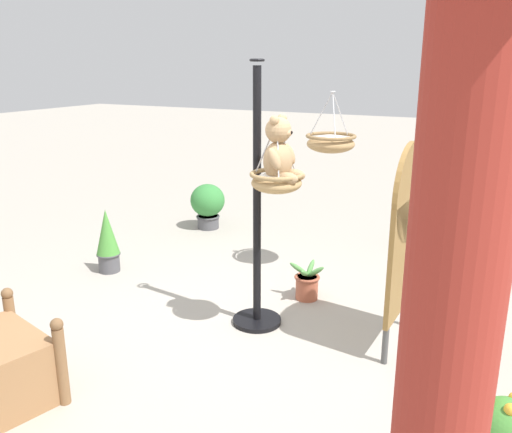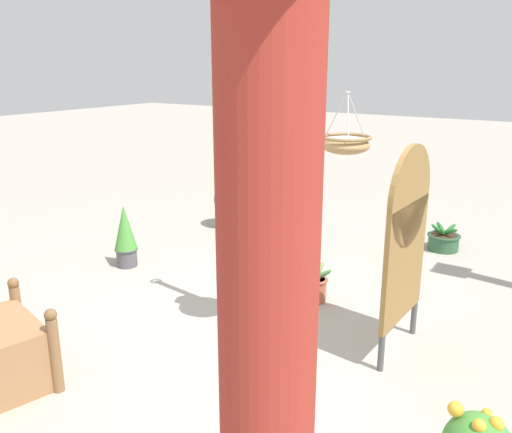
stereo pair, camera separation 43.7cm
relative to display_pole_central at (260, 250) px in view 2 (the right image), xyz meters
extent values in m
plane|color=#A8A093|center=(0.23, -0.01, -0.71)|extent=(40.00, 40.00, 0.00)
cylinder|color=black|center=(0.00, 0.00, 0.43)|extent=(0.07, 0.07, 2.26)
cylinder|color=black|center=(0.00, 0.00, -0.69)|extent=(0.44, 0.44, 0.04)
torus|color=black|center=(0.00, 0.00, 1.60)|extent=(0.12, 0.12, 0.02)
ellipsoid|color=tan|center=(0.15, 0.25, 0.65)|extent=(0.41, 0.41, 0.16)
torus|color=#97794E|center=(0.15, 0.25, 0.72)|extent=(0.43, 0.43, 0.04)
ellipsoid|color=silver|center=(0.15, 0.25, 0.67)|extent=(0.36, 0.36, 0.13)
cylinder|color=#B7B7BC|center=(0.23, 0.30, 0.93)|extent=(0.18, 0.11, 0.42)
cylinder|color=#B7B7BC|center=(0.07, 0.30, 0.93)|extent=(0.18, 0.11, 0.42)
cylinder|color=#B7B7BC|center=(0.15, 0.16, 0.93)|extent=(0.01, 0.20, 0.42)
torus|color=#B7B7BC|center=(0.15, 0.25, 1.14)|extent=(0.06, 0.06, 0.01)
ellipsoid|color=tan|center=(0.15, 0.26, 0.83)|extent=(0.27, 0.23, 0.31)
sphere|color=tan|center=(0.15, 0.26, 1.07)|extent=(0.22, 0.22, 0.21)
ellipsoid|color=tan|center=(0.15, 0.34, 1.06)|extent=(0.10, 0.08, 0.07)
sphere|color=black|center=(0.15, 0.37, 1.06)|extent=(0.03, 0.03, 0.03)
sphere|color=tan|center=(0.08, 0.26, 1.16)|extent=(0.08, 0.08, 0.08)
sphere|color=tan|center=(0.22, 0.26, 1.16)|extent=(0.08, 0.08, 0.08)
ellipsoid|color=tan|center=(0.01, 0.29, 0.87)|extent=(0.08, 0.15, 0.20)
ellipsoid|color=tan|center=(0.29, 0.29, 0.87)|extent=(0.08, 0.15, 0.20)
ellipsoid|color=tan|center=(0.08, 0.37, 0.72)|extent=(0.10, 0.18, 0.10)
ellipsoid|color=tan|center=(0.22, 0.37, 0.72)|extent=(0.10, 0.18, 0.10)
ellipsoid|color=#A37F51|center=(-1.42, 0.16, 0.75)|extent=(0.50, 0.50, 0.18)
torus|color=olive|center=(-1.42, 0.16, 0.84)|extent=(0.53, 0.53, 0.04)
ellipsoid|color=silver|center=(-1.42, 0.16, 0.77)|extent=(0.44, 0.44, 0.15)
cylinder|color=#B7B7BC|center=(-1.32, 0.21, 1.06)|extent=(0.22, 0.13, 0.46)
cylinder|color=#B7B7BC|center=(-1.52, 0.21, 1.06)|extent=(0.22, 0.13, 0.46)
cylinder|color=#B7B7BC|center=(-1.42, 0.04, 1.06)|extent=(0.01, 0.24, 0.46)
torus|color=#B7B7BC|center=(-1.42, 0.16, 1.29)|extent=(0.06, 0.06, 0.01)
cylinder|color=brown|center=(1.68, -0.66, -0.42)|extent=(0.08, 0.08, 0.57)
cylinder|color=brown|center=(1.48, -1.38, -0.42)|extent=(0.08, 0.08, 0.57)
sphere|color=brown|center=(1.68, -0.66, -0.10)|extent=(0.09, 0.09, 0.09)
sphere|color=brown|center=(1.48, -1.38, -0.10)|extent=(0.09, 0.09, 0.09)
sphere|color=gold|center=(1.34, 2.09, -0.08)|extent=(0.06, 0.06, 0.06)
sphere|color=gold|center=(1.27, 2.16, -0.09)|extent=(0.07, 0.07, 0.07)
sphere|color=gold|center=(1.20, 2.10, -0.09)|extent=(0.05, 0.05, 0.05)
sphere|color=gold|center=(1.28, 1.97, -0.07)|extent=(0.08, 0.08, 0.08)
cylinder|color=#4C4C51|center=(-2.27, -1.93, -0.62)|extent=(0.30, 0.30, 0.18)
torus|color=#444449|center=(-2.27, -1.93, -0.54)|extent=(0.34, 0.34, 0.03)
cylinder|color=#382819|center=(-2.27, -1.93, -0.54)|extent=(0.27, 0.27, 0.03)
ellipsoid|color=#38843D|center=(-2.27, -1.93, -0.30)|extent=(0.48, 0.48, 0.46)
cylinder|color=#2D5638|center=(-2.92, 0.90, -0.61)|extent=(0.37, 0.37, 0.20)
torus|color=#294E32|center=(-2.92, 0.90, -0.52)|extent=(0.41, 0.41, 0.03)
cylinder|color=#382819|center=(-2.92, 0.90, -0.52)|extent=(0.33, 0.33, 0.03)
ellipsoid|color=#28702D|center=(-2.84, 0.89, -0.45)|extent=(0.20, 0.07, 0.17)
ellipsoid|color=#28702D|center=(-2.88, 0.98, -0.44)|extent=(0.13, 0.21, 0.13)
ellipsoid|color=#28702D|center=(-3.00, 0.94, -0.44)|extent=(0.20, 0.15, 0.15)
ellipsoid|color=#28702D|center=(-2.99, 0.83, -0.44)|extent=(0.18, 0.18, 0.13)
ellipsoid|color=#28702D|center=(-2.91, 0.82, -0.45)|extent=(0.09, 0.20, 0.17)
cylinder|color=#4C4C51|center=(-0.36, -2.06, -0.60)|extent=(0.24, 0.24, 0.22)
torus|color=#444449|center=(-0.36, -2.06, -0.50)|extent=(0.27, 0.27, 0.03)
cylinder|color=#382819|center=(-0.36, -2.06, -0.51)|extent=(0.21, 0.21, 0.03)
cone|color=#478E38|center=(-0.36, -2.06, -0.23)|extent=(0.26, 0.26, 0.51)
cylinder|color=#AD563D|center=(-0.69, 0.21, -0.59)|extent=(0.22, 0.22, 0.24)
torus|color=#9C4E37|center=(-0.69, 0.21, -0.48)|extent=(0.26, 0.26, 0.03)
cylinder|color=#382819|center=(-0.69, 0.21, -0.48)|extent=(0.20, 0.20, 0.03)
ellipsoid|color=#56934C|center=(-0.60, 0.22, -0.40)|extent=(0.21, 0.06, 0.14)
ellipsoid|color=#56934C|center=(-0.69, 0.30, -0.41)|extent=(0.06, 0.20, 0.16)
ellipsoid|color=#56934C|center=(-0.77, 0.21, -0.41)|extent=(0.20, 0.05, 0.17)
ellipsoid|color=#56934C|center=(-0.68, 0.12, -0.40)|extent=(0.06, 0.21, 0.14)
cube|color=olive|center=(-0.20, 1.22, 0.07)|extent=(0.80, 0.08, 0.96)
cylinder|color=olive|center=(-0.20, 1.22, 0.61)|extent=(0.80, 0.08, 0.80)
cylinder|color=#4C4C4C|center=(-0.56, 1.24, -0.56)|extent=(0.05, 0.05, 0.30)
cylinder|color=#4C4C4C|center=(0.16, 1.20, -0.56)|extent=(0.05, 0.05, 0.30)
camera|label=1|loc=(3.96, 1.99, 1.58)|focal=37.56mm
camera|label=2|loc=(3.74, 2.37, 1.58)|focal=37.56mm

